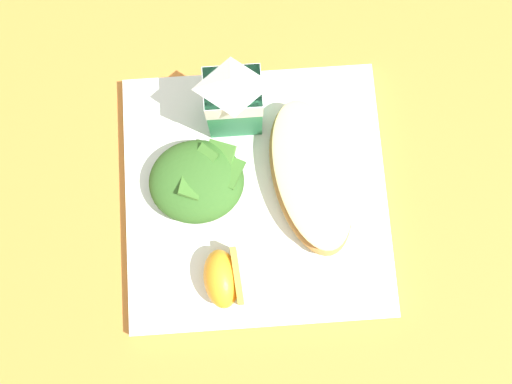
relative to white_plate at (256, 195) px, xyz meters
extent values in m
plane|color=#C67A33|center=(0.00, 0.00, -0.01)|extent=(3.00, 3.00, 0.00)
cube|color=white|center=(0.00, 0.00, 0.00)|extent=(0.28, 0.28, 0.02)
ellipsoid|color=#B77F42|center=(0.06, 0.01, 0.02)|extent=(0.11, 0.18, 0.03)
ellipsoid|color=#B22D19|center=(0.06, 0.01, 0.03)|extent=(0.10, 0.17, 0.01)
ellipsoid|color=#EAD184|center=(0.06, 0.01, 0.04)|extent=(0.10, 0.17, 0.01)
ellipsoid|color=#336023|center=(-0.06, 0.01, 0.03)|extent=(0.10, 0.09, 0.04)
cube|color=#3D7028|center=(-0.05, 0.03, 0.04)|extent=(0.04, 0.04, 0.01)
cube|color=#3D7028|center=(-0.03, 0.02, 0.04)|extent=(0.03, 0.04, 0.01)
cube|color=#4C8433|center=(-0.03, 0.04, 0.04)|extent=(0.04, 0.03, 0.02)
cube|color=#3D7028|center=(-0.07, 0.01, 0.04)|extent=(0.03, 0.04, 0.02)
cube|color=#2D8451|center=(-0.02, 0.09, 0.05)|extent=(0.06, 0.04, 0.09)
cube|color=white|center=(-0.02, 0.09, 0.08)|extent=(0.06, 0.04, 0.03)
pyramid|color=white|center=(-0.02, 0.09, 0.11)|extent=(0.06, 0.04, 0.02)
ellipsoid|color=orange|center=(-0.04, -0.09, 0.03)|extent=(0.04, 0.06, 0.04)
cube|color=gold|center=(-0.03, -0.09, 0.03)|extent=(0.01, 0.06, 0.03)
camera|label=1|loc=(-0.01, -0.13, 0.66)|focal=43.68mm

